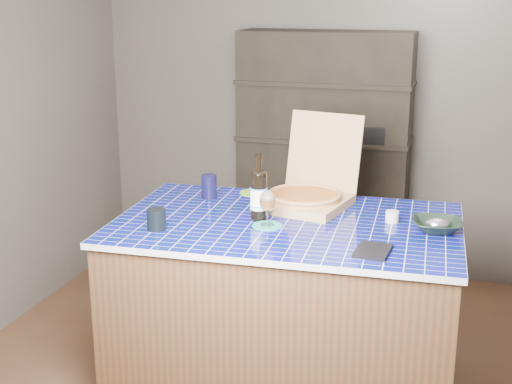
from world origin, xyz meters
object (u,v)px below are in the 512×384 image
(pizza_box, at_px, (307,194))
(bowl, at_px, (437,226))
(wine_glass, at_px, (267,202))
(dvd_case, at_px, (373,251))
(mead_bottle, at_px, (259,194))
(kitchen_island, at_px, (286,307))

(pizza_box, height_order, bowl, pizza_box)
(wine_glass, distance_m, dvd_case, 0.60)
(dvd_case, bearing_deg, mead_bottle, 157.56)
(mead_bottle, relative_size, wine_glass, 1.89)
(mead_bottle, distance_m, wine_glass, 0.13)
(mead_bottle, bearing_deg, bowl, 4.14)
(dvd_case, height_order, bowl, bowl)
(wine_glass, bearing_deg, kitchen_island, 54.97)
(kitchen_island, relative_size, bowl, 7.43)
(kitchen_island, relative_size, mead_bottle, 5.23)
(bowl, bearing_deg, wine_glass, -168.30)
(kitchen_island, height_order, dvd_case, dvd_case)
(mead_bottle, bearing_deg, wine_glass, -53.74)
(mead_bottle, height_order, bowl, mead_bottle)
(kitchen_island, bearing_deg, wine_glass, -127.76)
(kitchen_island, bearing_deg, dvd_case, -36.30)
(bowl, bearing_deg, dvd_case, -124.15)
(kitchen_island, distance_m, wine_glass, 0.61)
(kitchen_island, distance_m, dvd_case, 0.75)
(pizza_box, height_order, mead_bottle, pizza_box)
(mead_bottle, height_order, dvd_case, mead_bottle)
(pizza_box, height_order, wine_glass, pizza_box)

